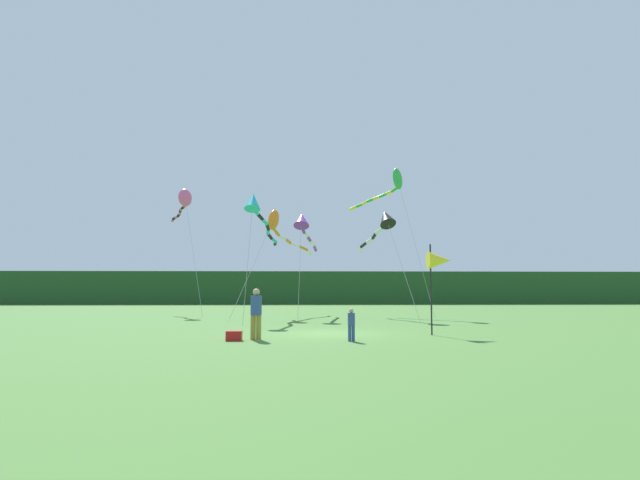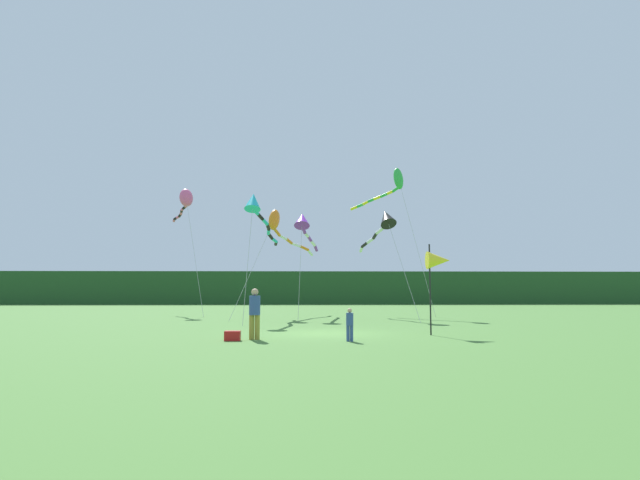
{
  "view_description": "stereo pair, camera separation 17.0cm",
  "coord_description": "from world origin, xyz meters",
  "px_view_note": "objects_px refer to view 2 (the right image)",
  "views": [
    {
      "loc": [
        -1.11,
        -21.52,
        1.74
      ],
      "look_at": [
        0.0,
        6.0,
        4.35
      ],
      "focal_mm": 29.74,
      "sensor_mm": 36.0,
      "label": 1
    },
    {
      "loc": [
        -0.94,
        -21.53,
        1.74
      ],
      "look_at": [
        0.0,
        6.0,
        4.35
      ],
      "focal_mm": 29.74,
      "sensor_mm": 36.0,
      "label": 2
    }
  ],
  "objects_px": {
    "cooler_box": "(233,336)",
    "kite_orange": "(279,226)",
    "person_adult": "(255,311)",
    "person_child": "(350,323)",
    "kite_cyan": "(257,209)",
    "kite_black": "(384,221)",
    "banner_flag_pole": "(438,261)",
    "kite_purple": "(304,224)",
    "kite_green": "(393,183)",
    "kite_rainbow": "(185,200)"
  },
  "relations": [
    {
      "from": "cooler_box",
      "to": "kite_orange",
      "type": "relative_size",
      "value": 0.05
    },
    {
      "from": "person_adult",
      "to": "cooler_box",
      "type": "height_order",
      "value": "person_adult"
    },
    {
      "from": "person_child",
      "to": "cooler_box",
      "type": "relative_size",
      "value": 2.08
    },
    {
      "from": "kite_cyan",
      "to": "kite_black",
      "type": "bearing_deg",
      "value": 19.8
    },
    {
      "from": "banner_flag_pole",
      "to": "kite_purple",
      "type": "bearing_deg",
      "value": 112.07
    },
    {
      "from": "kite_cyan",
      "to": "kite_orange",
      "type": "bearing_deg",
      "value": 79.28
    },
    {
      "from": "cooler_box",
      "to": "kite_black",
      "type": "bearing_deg",
      "value": 61.6
    },
    {
      "from": "cooler_box",
      "to": "kite_purple",
      "type": "bearing_deg",
      "value": 80.57
    },
    {
      "from": "kite_green",
      "to": "kite_orange",
      "type": "xyz_separation_m",
      "value": [
        -8.02,
        -1.93,
        -3.33
      ]
    },
    {
      "from": "person_child",
      "to": "kite_orange",
      "type": "height_order",
      "value": "kite_orange"
    },
    {
      "from": "kite_purple",
      "to": "kite_orange",
      "type": "xyz_separation_m",
      "value": [
        -1.63,
        1.55,
        0.03
      ]
    },
    {
      "from": "kite_cyan",
      "to": "kite_orange",
      "type": "xyz_separation_m",
      "value": [
        1.02,
        5.41,
        -0.31
      ]
    },
    {
      "from": "person_child",
      "to": "kite_black",
      "type": "bearing_deg",
      "value": 76.31
    },
    {
      "from": "person_adult",
      "to": "banner_flag_pole",
      "type": "xyz_separation_m",
      "value": [
        7.02,
        1.62,
        1.87
      ]
    },
    {
      "from": "cooler_box",
      "to": "kite_rainbow",
      "type": "xyz_separation_m",
      "value": [
        -6.31,
        20.73,
        8.28
      ]
    },
    {
      "from": "cooler_box",
      "to": "kite_orange",
      "type": "xyz_separation_m",
      "value": [
        0.86,
        16.5,
        5.83
      ]
    },
    {
      "from": "person_adult",
      "to": "banner_flag_pole",
      "type": "distance_m",
      "value": 7.44
    },
    {
      "from": "kite_green",
      "to": "kite_purple",
      "type": "relative_size",
      "value": 1.25
    },
    {
      "from": "banner_flag_pole",
      "to": "kite_rainbow",
      "type": "distance_m",
      "value": 24.06
    },
    {
      "from": "kite_rainbow",
      "to": "kite_orange",
      "type": "relative_size",
      "value": 0.92
    },
    {
      "from": "person_adult",
      "to": "kite_cyan",
      "type": "relative_size",
      "value": 0.2
    },
    {
      "from": "kite_rainbow",
      "to": "cooler_box",
      "type": "bearing_deg",
      "value": -73.06
    },
    {
      "from": "kite_green",
      "to": "kite_black",
      "type": "xyz_separation_m",
      "value": [
        -1.39,
        -4.58,
        -3.31
      ]
    },
    {
      "from": "person_child",
      "to": "kite_black",
      "type": "distance_m",
      "value": 15.6
    },
    {
      "from": "person_adult",
      "to": "cooler_box",
      "type": "relative_size",
      "value": 3.32
    },
    {
      "from": "kite_cyan",
      "to": "kite_green",
      "type": "bearing_deg",
      "value": 39.04
    },
    {
      "from": "cooler_box",
      "to": "kite_orange",
      "type": "bearing_deg",
      "value": 87.03
    },
    {
      "from": "kite_green",
      "to": "kite_orange",
      "type": "distance_m",
      "value": 8.9
    },
    {
      "from": "kite_green",
      "to": "kite_cyan",
      "type": "relative_size",
      "value": 1.17
    },
    {
      "from": "person_adult",
      "to": "kite_purple",
      "type": "relative_size",
      "value": 0.21
    },
    {
      "from": "person_adult",
      "to": "person_child",
      "type": "height_order",
      "value": "person_adult"
    },
    {
      "from": "cooler_box",
      "to": "kite_black",
      "type": "distance_m",
      "value": 16.8
    },
    {
      "from": "person_child",
      "to": "kite_cyan",
      "type": "bearing_deg",
      "value": 110.08
    },
    {
      "from": "banner_flag_pole",
      "to": "kite_cyan",
      "type": "distance_m",
      "value": 12.52
    },
    {
      "from": "person_child",
      "to": "banner_flag_pole",
      "type": "relative_size",
      "value": 0.32
    },
    {
      "from": "cooler_box",
      "to": "banner_flag_pole",
      "type": "height_order",
      "value": "banner_flag_pole"
    },
    {
      "from": "person_adult",
      "to": "kite_black",
      "type": "xyz_separation_m",
      "value": [
        6.77,
        13.46,
        5.02
      ]
    },
    {
      "from": "kite_orange",
      "to": "kite_green",
      "type": "bearing_deg",
      "value": 13.51
    },
    {
      "from": "banner_flag_pole",
      "to": "kite_orange",
      "type": "xyz_separation_m",
      "value": [
        -6.87,
        14.5,
        3.13
      ]
    },
    {
      "from": "person_child",
      "to": "kite_green",
      "type": "height_order",
      "value": "kite_green"
    },
    {
      "from": "banner_flag_pole",
      "to": "kite_black",
      "type": "relative_size",
      "value": 0.4
    },
    {
      "from": "cooler_box",
      "to": "person_adult",
      "type": "bearing_deg",
      "value": 28.54
    },
    {
      "from": "kite_purple",
      "to": "kite_cyan",
      "type": "relative_size",
      "value": 0.94
    },
    {
      "from": "kite_black",
      "to": "kite_cyan",
      "type": "height_order",
      "value": "kite_cyan"
    },
    {
      "from": "person_child",
      "to": "kite_purple",
      "type": "distance_m",
      "value": 16.3
    },
    {
      "from": "kite_purple",
      "to": "banner_flag_pole",
      "type": "bearing_deg",
      "value": -67.93
    },
    {
      "from": "kite_purple",
      "to": "kite_orange",
      "type": "bearing_deg",
      "value": 136.3
    },
    {
      "from": "kite_purple",
      "to": "kite_cyan",
      "type": "distance_m",
      "value": 4.69
    },
    {
      "from": "person_adult",
      "to": "kite_purple",
      "type": "distance_m",
      "value": 15.48
    },
    {
      "from": "kite_cyan",
      "to": "cooler_box",
      "type": "bearing_deg",
      "value": -89.14
    }
  ]
}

